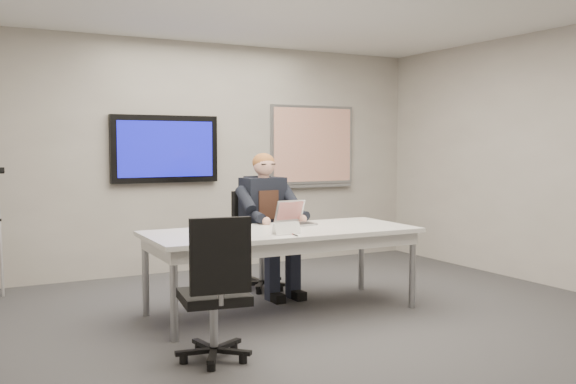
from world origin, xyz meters
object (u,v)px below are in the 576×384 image
office_chair_far (259,258)px  office_chair_near (215,317)px  seated_person (271,237)px  laptop (294,219)px  conference_table (282,239)px

office_chair_far → office_chair_near: same height
seated_person → laptop: seated_person is taller
conference_table → seated_person: bearing=72.5°
seated_person → laptop: (0.04, -0.43, 0.24)m
conference_table → office_chair_near: size_ratio=2.38×
laptop → office_chair_near: bearing=-143.9°
office_chair_near → conference_table: bearing=-127.7°
office_chair_near → laptop: (1.34, 1.28, 0.50)m
office_chair_far → office_chair_near: 2.36m
office_chair_near → seated_person: (1.31, 1.71, 0.26)m
office_chair_far → seated_person: (0.02, -0.26, 0.26)m
conference_table → seated_person: 0.75m
office_chair_near → seated_person: bearing=-118.5°
conference_table → office_chair_far: bearing=78.3°
conference_table → office_chair_near: bearing=-135.3°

